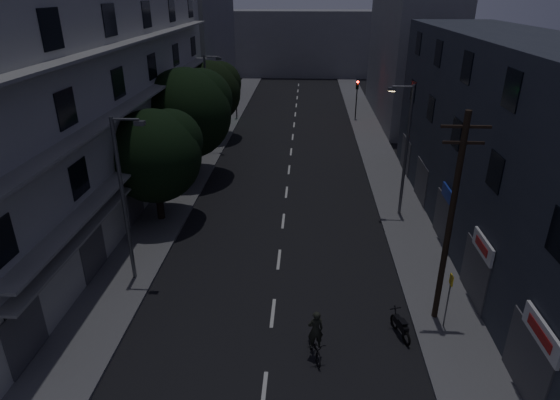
# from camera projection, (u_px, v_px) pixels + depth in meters

# --- Properties ---
(ground) EXTENTS (160.00, 160.00, 0.00)m
(ground) POSITION_uv_depth(u_px,v_px,m) (289.00, 168.00, 37.48)
(ground) COLOR black
(ground) RESTS_ON ground
(sidewalk_left) EXTENTS (3.00, 90.00, 0.15)m
(sidewalk_left) POSITION_uv_depth(u_px,v_px,m) (197.00, 165.00, 37.84)
(sidewalk_left) COLOR #565659
(sidewalk_left) RESTS_ON ground
(sidewalk_right) EXTENTS (3.00, 90.00, 0.15)m
(sidewalk_right) POSITION_uv_depth(u_px,v_px,m) (384.00, 169.00, 37.06)
(sidewalk_right) COLOR #565659
(sidewalk_right) RESTS_ON ground
(lane_markings) EXTENTS (0.15, 60.50, 0.01)m
(lane_markings) POSITION_uv_depth(u_px,v_px,m) (292.00, 144.00, 43.17)
(lane_markings) COLOR beige
(lane_markings) RESTS_ON ground
(building_left) EXTENTS (7.00, 36.00, 14.00)m
(building_left) POSITION_uv_depth(u_px,v_px,m) (92.00, 97.00, 28.86)
(building_left) COLOR #ACACA7
(building_left) RESTS_ON ground
(building_right) EXTENTS (6.19, 28.00, 11.00)m
(building_right) POSITION_uv_depth(u_px,v_px,m) (509.00, 147.00, 24.58)
(building_right) COLOR #2A2E39
(building_right) RESTS_ON ground
(building_far_left) EXTENTS (6.00, 20.00, 16.00)m
(building_far_left) POSITION_uv_depth(u_px,v_px,m) (197.00, 36.00, 55.74)
(building_far_left) COLOR slate
(building_far_left) RESTS_ON ground
(building_far_right) EXTENTS (6.00, 20.00, 13.00)m
(building_far_right) POSITION_uv_depth(u_px,v_px,m) (409.00, 57.00, 49.65)
(building_far_right) COLOR slate
(building_far_right) RESTS_ON ground
(building_far_end) EXTENTS (24.00, 8.00, 10.00)m
(building_far_end) POSITION_uv_depth(u_px,v_px,m) (300.00, 43.00, 76.37)
(building_far_end) COLOR slate
(building_far_end) RESTS_ON ground
(tree_near) EXTENTS (5.49, 5.49, 6.77)m
(tree_near) POSITION_uv_depth(u_px,v_px,m) (155.00, 152.00, 27.21)
(tree_near) COLOR black
(tree_near) RESTS_ON sidewalk_left
(tree_mid) EXTENTS (6.48, 6.48, 7.98)m
(tree_mid) POSITION_uv_depth(u_px,v_px,m) (187.00, 110.00, 33.54)
(tree_mid) COLOR black
(tree_mid) RESTS_ON sidewalk_left
(tree_far) EXTENTS (5.73, 5.73, 7.09)m
(tree_far) POSITION_uv_depth(u_px,v_px,m) (210.00, 90.00, 42.96)
(tree_far) COLOR black
(tree_far) RESTS_ON sidewalk_left
(traffic_signal_far_right) EXTENTS (0.28, 0.37, 4.10)m
(traffic_signal_far_right) POSITION_uv_depth(u_px,v_px,m) (357.00, 92.00, 49.78)
(traffic_signal_far_right) COLOR black
(traffic_signal_far_right) RESTS_ON sidewalk_right
(traffic_signal_far_left) EXTENTS (0.28, 0.37, 4.10)m
(traffic_signal_far_left) POSITION_uv_depth(u_px,v_px,m) (236.00, 91.00, 50.18)
(traffic_signal_far_left) COLOR black
(traffic_signal_far_left) RESTS_ON sidewalk_left
(street_lamp_left_near) EXTENTS (1.51, 0.25, 8.00)m
(street_lamp_left_near) POSITION_uv_depth(u_px,v_px,m) (125.00, 194.00, 21.15)
(street_lamp_left_near) COLOR #585B60
(street_lamp_left_near) RESTS_ON sidewalk_left
(street_lamp_right) EXTENTS (1.51, 0.25, 8.00)m
(street_lamp_right) POSITION_uv_depth(u_px,v_px,m) (405.00, 145.00, 27.71)
(street_lamp_right) COLOR #54555C
(street_lamp_right) RESTS_ON sidewalk_right
(street_lamp_left_far) EXTENTS (1.51, 0.25, 8.00)m
(street_lamp_left_far) POSITION_uv_depth(u_px,v_px,m) (208.00, 99.00, 39.43)
(street_lamp_left_far) COLOR #525359
(street_lamp_left_far) RESTS_ON sidewalk_left
(utility_pole) EXTENTS (1.80, 0.24, 9.00)m
(utility_pole) POSITION_uv_depth(u_px,v_px,m) (451.00, 218.00, 18.29)
(utility_pole) COLOR black
(utility_pole) RESTS_ON sidewalk_right
(bus_stop_sign) EXTENTS (0.06, 0.35, 2.52)m
(bus_stop_sign) POSITION_uv_depth(u_px,v_px,m) (449.00, 292.00, 18.90)
(bus_stop_sign) COLOR #595B60
(bus_stop_sign) RESTS_ON sidewalk_right
(motorcycle) EXTENTS (0.70, 1.64, 1.08)m
(motorcycle) POSITION_uv_depth(u_px,v_px,m) (401.00, 327.00, 19.16)
(motorcycle) COLOR black
(motorcycle) RESTS_ON ground
(cyclist) EXTENTS (0.98, 1.76, 2.11)m
(cyclist) POSITION_uv_depth(u_px,v_px,m) (315.00, 341.00, 17.94)
(cyclist) COLOR black
(cyclist) RESTS_ON ground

